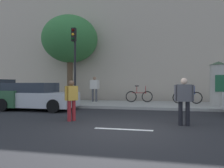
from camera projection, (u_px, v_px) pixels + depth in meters
The scene contains 13 objects.
ground_plane at pixel (123, 129), 6.79m from camera, with size 80.00×80.00×0.00m, color #232326.
sidewalk_curb at pixel (142, 105), 13.62m from camera, with size 36.00×4.00×0.15m, color #9E9B93.
lane_markings at pixel (123, 129), 6.79m from camera, with size 25.80×0.16×0.01m.
building_backdrop at pixel (147, 30), 18.47m from camera, with size 36.00×5.00×11.53m, color #B7A893.
traffic_light at pixel (74, 54), 12.69m from camera, with size 0.24×0.45×4.37m.
poster_column at pixel (218, 83), 12.34m from camera, with size 0.97×0.97×2.45m.
street_tree at pixel (70, 39), 16.14m from camera, with size 4.00×4.00×6.13m.
pedestrian_in_red_top at pixel (71, 98), 8.28m from camera, with size 0.42×0.48×1.51m.
pedestrian_with_bag at pixel (184, 98), 7.38m from camera, with size 0.63×0.25×1.58m.
pedestrian_near_pole at pixel (95, 87), 15.01m from camera, with size 0.68×0.25×1.69m.
bicycle_leaning at pixel (187, 97), 13.59m from camera, with size 1.77×0.16×1.09m.
bicycle_upright at pixel (139, 96), 14.61m from camera, with size 1.75×0.41×1.09m.
parked_car_blue at pixel (34, 97), 11.72m from camera, with size 4.40×1.97×1.42m.
Camera 1 is at (1.12, -6.69, 1.42)m, focal length 35.79 mm.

